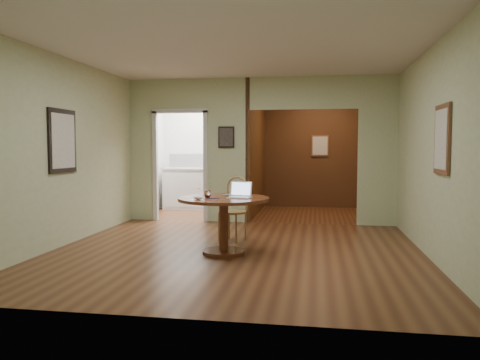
% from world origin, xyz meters
% --- Properties ---
extents(floor, '(5.00, 5.00, 0.00)m').
position_xyz_m(floor, '(0.00, 0.00, 0.00)').
color(floor, '#492514').
rests_on(floor, ground).
extents(room_shell, '(5.20, 7.50, 5.00)m').
position_xyz_m(room_shell, '(-0.47, 3.10, 1.29)').
color(room_shell, silver).
rests_on(room_shell, ground).
extents(dining_table, '(1.20, 1.20, 0.75)m').
position_xyz_m(dining_table, '(-0.13, -0.13, 0.56)').
color(dining_table, maroon).
rests_on(dining_table, ground).
extents(chair, '(0.52, 0.52, 0.97)m').
position_xyz_m(chair, '(-0.15, 0.78, 0.54)').
color(chair, '#A4673A').
rests_on(chair, ground).
extents(open_laptop, '(0.33, 0.31, 0.21)m').
position_xyz_m(open_laptop, '(0.09, -0.10, 0.81)').
color(open_laptop, white).
rests_on(open_laptop, dining_table).
extents(closed_laptop, '(0.38, 0.28, 0.03)m').
position_xyz_m(closed_laptop, '(0.00, -0.02, 0.77)').
color(closed_laptop, '#B0B0B5').
rests_on(closed_laptop, dining_table).
extents(mouse, '(0.13, 0.09, 0.05)m').
position_xyz_m(mouse, '(-0.39, -0.45, 0.78)').
color(mouse, white).
rests_on(mouse, dining_table).
extents(wine_glass, '(0.10, 0.10, 0.11)m').
position_xyz_m(wine_glass, '(-0.33, -0.22, 0.81)').
color(wine_glass, white).
rests_on(wine_glass, dining_table).
extents(pen, '(0.13, 0.08, 0.01)m').
position_xyz_m(pen, '(-0.23, -0.29, 0.76)').
color(pen, '#0B1553').
rests_on(pen, dining_table).
extents(kitchen_cabinet, '(2.06, 0.60, 0.94)m').
position_xyz_m(kitchen_cabinet, '(-1.35, 4.20, 0.47)').
color(kitchen_cabinet, silver).
rests_on(kitchen_cabinet, ground).
extents(grocery_bag, '(0.36, 0.34, 0.29)m').
position_xyz_m(grocery_bag, '(-0.71, 4.20, 1.08)').
color(grocery_bag, '#C0AF8C').
rests_on(grocery_bag, kitchen_cabinet).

